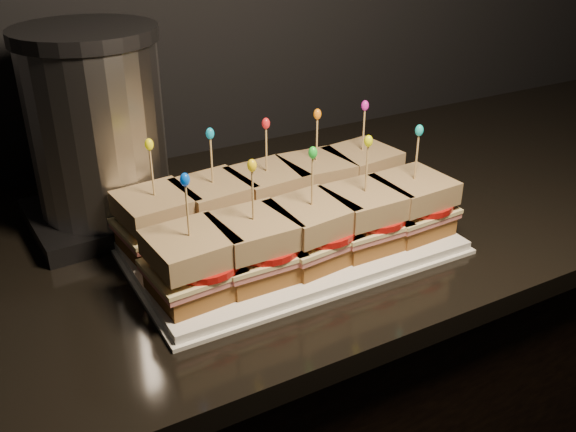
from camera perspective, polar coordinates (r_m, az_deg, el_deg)
cabinet at (r=1.39m, az=4.86°, el=-16.30°), size 2.21×0.65×0.88m
granite_slab at (r=1.12m, az=5.76°, el=0.76°), size 2.25×0.69×0.03m
platter at (r=0.96m, az=0.00°, el=-2.45°), size 0.46×0.28×0.02m
platter_rim at (r=0.96m, az=0.00°, el=-2.76°), size 0.47×0.30×0.01m
sandwich_0_bread_bot at (r=0.94m, az=-11.39°, el=-2.05°), size 0.11×0.11×0.03m
sandwich_0_ham at (r=0.93m, az=-11.48°, el=-1.11°), size 0.12×0.11×0.01m
sandwich_0_cheese at (r=0.93m, az=-11.52°, el=-0.73°), size 0.12×0.11×0.01m
sandwich_0_tomato at (r=0.92m, az=-10.74°, el=-0.30°), size 0.10×0.10×0.01m
sandwich_0_bread_top at (r=0.91m, az=-11.69°, el=0.86°), size 0.11×0.11×0.03m
sandwich_0_pick at (r=0.90m, az=-11.97°, el=3.55°), size 0.00×0.00×0.09m
sandwich_0_frill at (r=0.88m, az=-12.25°, el=6.24°), size 0.01×0.01×0.02m
sandwich_1_bread_bot at (r=0.96m, az=-6.47°, el=-0.84°), size 0.11×0.11×0.03m
sandwich_1_ham at (r=0.96m, az=-6.53°, el=0.09°), size 0.12×0.11×0.01m
sandwich_1_cheese at (r=0.95m, az=-6.55°, el=0.46°), size 0.12×0.12×0.01m
sandwich_1_tomato at (r=0.95m, az=-5.76°, el=0.88°), size 0.10×0.10×0.01m
sandwich_1_bread_top at (r=0.94m, az=-6.64°, el=2.03°), size 0.11×0.11×0.03m
sandwich_1_pick at (r=0.92m, az=-6.79°, el=4.67°), size 0.00×0.00×0.09m
sandwich_1_frill at (r=0.91m, az=-6.95°, el=7.30°), size 0.01×0.01×0.02m
sandwich_2_bread_bot at (r=1.00m, az=-1.85°, el=0.31°), size 0.11×0.11×0.03m
sandwich_2_ham at (r=0.99m, az=-1.86°, el=1.22°), size 0.12×0.11×0.01m
sandwich_2_cheese at (r=0.99m, az=-1.87°, el=1.58°), size 0.12×0.11×0.01m
sandwich_2_tomato at (r=0.98m, az=-1.09°, el=1.99°), size 0.10×0.10×0.01m
sandwich_2_bread_top at (r=0.97m, az=-1.89°, el=3.11°), size 0.11×0.11×0.03m
sandwich_2_pick at (r=0.96m, az=-1.94°, el=5.68°), size 0.00×0.00×0.09m
sandwich_2_frill at (r=0.94m, az=-1.98°, el=8.23°), size 0.01×0.01×0.02m
sandwich_3_bread_bot at (r=1.04m, az=2.46°, el=1.38°), size 0.10×0.10×0.03m
sandwich_3_ham at (r=1.03m, az=2.48°, el=2.26°), size 0.11×0.11×0.01m
sandwich_3_cheese at (r=1.03m, az=2.49°, el=2.61°), size 0.12×0.11×0.01m
sandwich_3_tomato at (r=1.02m, az=3.25°, el=3.01°), size 0.10×0.10×0.01m
sandwich_3_bread_top at (r=1.01m, az=2.52°, el=4.10°), size 0.11×0.11×0.03m
sandwich_3_pick at (r=1.00m, az=2.58°, el=6.58°), size 0.00×0.00×0.09m
sandwich_3_frill at (r=0.98m, az=2.63°, el=9.04°), size 0.01×0.01×0.02m
sandwich_4_bread_bot at (r=1.08m, az=6.44°, el=2.36°), size 0.11×0.11×0.03m
sandwich_4_ham at (r=1.07m, az=6.49°, el=3.21°), size 0.12×0.11×0.01m
sandwich_4_cheese at (r=1.07m, az=6.51°, el=3.55°), size 0.12×0.12×0.01m
sandwich_4_tomato at (r=1.07m, az=7.24°, el=3.93°), size 0.10×0.10×0.01m
sandwich_4_bread_top at (r=1.06m, az=6.59°, el=4.98°), size 0.11×0.11×0.03m
sandwich_4_pick at (r=1.04m, az=6.73°, el=7.37°), size 0.00×0.00×0.09m
sandwich_4_frill at (r=1.03m, az=6.87°, el=9.73°), size 0.01×0.01×0.02m
sandwich_5_bread_bot at (r=0.83m, az=-8.42°, el=-5.96°), size 0.10×0.10×0.03m
sandwich_5_ham at (r=0.82m, az=-8.50°, el=-4.94°), size 0.11×0.11×0.01m
sandwich_5_cheese at (r=0.82m, az=-8.54°, el=-4.53°), size 0.12×0.11×0.01m
sandwich_5_tomato at (r=0.81m, az=-7.63°, el=-4.06°), size 0.10×0.10×0.01m
sandwich_5_bread_top at (r=0.80m, az=-8.68°, el=-2.78°), size 0.11×0.11×0.03m
sandwich_5_pick at (r=0.78m, az=-8.91°, el=0.20°), size 0.00×0.00×0.09m
sandwich_5_frill at (r=0.76m, az=-9.15°, el=3.22°), size 0.01×0.01×0.02m
sandwich_6_bread_bot at (r=0.86m, az=-2.98°, el=-4.46°), size 0.10×0.10×0.03m
sandwich_6_ham at (r=0.85m, az=-3.00°, el=-3.46°), size 0.11×0.10×0.01m
sandwich_6_cheese at (r=0.85m, az=-3.02°, el=-3.05°), size 0.11×0.10×0.01m
sandwich_6_tomato at (r=0.84m, az=-2.11°, el=-2.59°), size 0.10×0.10×0.01m
sandwich_6_bread_top at (r=0.83m, az=-3.06°, el=-1.33°), size 0.10×0.10×0.03m
sandwich_6_pick at (r=0.81m, az=-3.14°, el=1.57°), size 0.00×0.00×0.09m
sandwich_6_frill at (r=0.79m, az=-3.23°, el=4.51°), size 0.01×0.01×0.02m
sandwich_7_bread_bot at (r=0.90m, az=2.06°, el=-3.03°), size 0.11×0.11×0.03m
sandwich_7_ham at (r=0.89m, az=2.08°, el=-2.05°), size 0.12×0.11×0.01m
sandwich_7_cheese at (r=0.88m, az=2.08°, el=-1.65°), size 0.12×0.12×0.01m
sandwich_7_tomato at (r=0.88m, az=2.96°, el=-1.21°), size 0.10×0.10×0.01m
sandwich_7_bread_top at (r=0.87m, az=2.12°, el=0.01°), size 0.11×0.11×0.03m
sandwich_7_pick at (r=0.85m, az=2.17°, el=2.82°), size 0.00×0.00×0.09m
sandwich_7_frill at (r=0.83m, az=2.22°, el=5.65°), size 0.01×0.01×0.02m
sandwich_8_bread_bot at (r=0.94m, az=6.66°, el=-1.69°), size 0.10×0.10×0.03m
sandwich_8_ham at (r=0.93m, az=6.71°, el=-0.75°), size 0.11×0.10×0.01m
sandwich_8_cheese at (r=0.93m, az=6.74°, el=-0.37°), size 0.11×0.10×0.01m
sandwich_8_tomato at (r=0.93m, az=7.58°, el=0.06°), size 0.10×0.10×0.01m
sandwich_8_bread_top at (r=0.91m, az=6.83°, el=1.24°), size 0.10×0.10×0.03m
sandwich_8_pick at (r=0.89m, az=7.00°, el=3.93°), size 0.00×0.00×0.09m
sandwich_8_frill at (r=0.88m, az=7.16°, el=6.63°), size 0.01×0.01×0.02m
sandwich_9_bread_bot at (r=0.99m, az=10.82°, el=-0.48°), size 0.10×0.10×0.03m
sandwich_9_ham at (r=0.98m, az=10.91°, el=0.43°), size 0.11×0.11×0.01m
sandwich_9_cheese at (r=0.98m, az=10.94°, el=0.80°), size 0.11×0.11×0.01m
sandwich_9_tomato at (r=0.98m, az=11.75°, el=1.20°), size 0.10×0.10×0.01m
sandwich_9_bread_top at (r=0.96m, az=11.09°, el=2.33°), size 0.10×0.10×0.03m
sandwich_9_pick at (r=0.95m, az=11.34°, el=4.91°), size 0.00×0.00×0.09m
sandwich_9_frill at (r=0.93m, az=11.59°, el=7.47°), size 0.01×0.01×0.02m
appliance_base at (r=1.07m, az=-15.60°, el=0.20°), size 0.25×0.21×0.03m
appliance_body at (r=1.01m, az=-16.61°, el=7.49°), size 0.20×0.20×0.26m
appliance_lid at (r=0.98m, az=-17.72°, el=15.18°), size 0.21×0.21×0.02m
appliance at (r=1.02m, az=-16.57°, el=7.23°), size 0.24×0.20×0.31m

